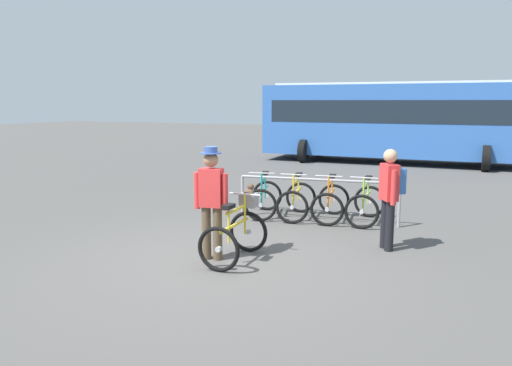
# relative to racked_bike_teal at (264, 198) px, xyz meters

# --- Properties ---
(ground_plane) EXTENTS (80.00, 80.00, 0.00)m
(ground_plane) POSITION_rel_racked_bike_teal_xyz_m (0.39, -3.04, -0.37)
(ground_plane) COLOR #514F4C
(bike_rack_rail) EXTENTS (3.20, 0.35, 0.88)m
(bike_rack_rail) POSITION_rel_racked_bike_teal_xyz_m (1.17, -0.07, 0.30)
(bike_rack_rail) COLOR #99999E
(bike_rack_rail) RESTS_ON ground
(racked_bike_teal) EXTENTS (0.90, 1.22, 0.97)m
(racked_bike_teal) POSITION_rel_racked_bike_teal_xyz_m (0.00, 0.00, 0.00)
(racked_bike_teal) COLOR black
(racked_bike_teal) RESTS_ON ground
(racked_bike_yellow) EXTENTS (0.80, 1.18, 0.97)m
(racked_bike_yellow) POSITION_rel_racked_bike_teal_xyz_m (0.70, 0.06, -0.00)
(racked_bike_yellow) COLOR black
(racked_bike_yellow) RESTS_ON ground
(racked_bike_orange) EXTENTS (0.77, 1.17, 0.97)m
(racked_bike_orange) POSITION_rel_racked_bike_teal_xyz_m (1.39, 0.13, -0.00)
(racked_bike_orange) COLOR black
(racked_bike_orange) RESTS_ON ground
(racked_bike_lime) EXTENTS (0.68, 1.13, 0.98)m
(racked_bike_lime) POSITION_rel_racked_bike_teal_xyz_m (2.09, 0.19, -0.00)
(racked_bike_lime) COLOR black
(racked_bike_lime) RESTS_ON ground
(featured_bicycle) EXTENTS (0.68, 1.21, 1.09)m
(featured_bicycle) POSITION_rel_racked_bike_teal_xyz_m (0.67, -2.81, 0.12)
(featured_bicycle) COLOR black
(featured_bicycle) RESTS_ON ground
(person_with_featured_bike) EXTENTS (0.53, 0.32, 1.72)m
(person_with_featured_bike) POSITION_rel_racked_bike_teal_xyz_m (0.32, -2.98, 0.58)
(person_with_featured_bike) COLOR brown
(person_with_featured_bike) RESTS_ON ground
(pedestrian_with_backpack) EXTENTS (0.44, 0.47, 1.64)m
(pedestrian_with_backpack) POSITION_rel_racked_bike_teal_xyz_m (2.73, -1.43, 0.57)
(pedestrian_with_backpack) COLOR black
(pedestrian_with_backpack) RESTS_ON ground
(bus_distant) EXTENTS (10.01, 3.42, 3.08)m
(bus_distant) POSITION_rel_racked_bike_teal_xyz_m (1.40, 10.21, 1.37)
(bus_distant) COLOR #3366B7
(bus_distant) RESTS_ON ground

